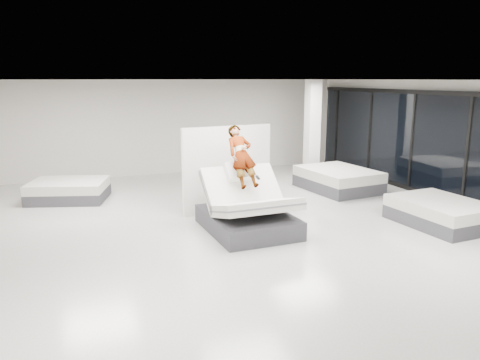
% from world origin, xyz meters
% --- Properties ---
extents(room, '(14.00, 14.04, 3.20)m').
position_xyz_m(room, '(0.00, 0.00, 1.60)').
color(room, beige).
rests_on(room, ground).
extents(hero_bed, '(1.74, 2.27, 1.44)m').
position_xyz_m(hero_bed, '(0.03, 0.18, 0.44)').
color(hero_bed, '#39383D').
rests_on(hero_bed, floor).
extents(person, '(0.59, 1.44, 1.21)m').
position_xyz_m(person, '(0.02, 0.51, 1.33)').
color(person, slate).
rests_on(person, hero_bed).
extents(remote, '(0.05, 0.14, 0.08)m').
position_xyz_m(remote, '(0.25, 0.17, 1.17)').
color(remote, black).
rests_on(remote, person).
extents(divider_panel, '(2.33, 0.35, 2.12)m').
position_xyz_m(divider_panel, '(0.14, 1.82, 1.06)').
color(divider_panel, silver).
rests_on(divider_panel, floor).
extents(flat_bed_right_far, '(1.92, 2.43, 0.63)m').
position_xyz_m(flat_bed_right_far, '(3.93, 2.77, 0.31)').
color(flat_bed_right_far, '#39383D').
rests_on(flat_bed_right_far, floor).
extents(flat_bed_right_near, '(1.66, 2.14, 0.57)m').
position_xyz_m(flat_bed_right_near, '(4.25, -0.97, 0.28)').
color(flat_bed_right_near, '#39383D').
rests_on(flat_bed_right_near, floor).
extents(flat_bed_left_far, '(2.30, 1.97, 0.54)m').
position_xyz_m(flat_bed_left_far, '(-3.53, 4.34, 0.27)').
color(flat_bed_left_far, '#39383D').
rests_on(flat_bed_left_far, floor).
extents(column, '(0.40, 0.40, 3.20)m').
position_xyz_m(column, '(4.00, 4.50, 1.60)').
color(column, silver).
rests_on(column, floor).
extents(storefront_glazing, '(0.12, 13.40, 2.92)m').
position_xyz_m(storefront_glazing, '(5.90, 0.00, 1.45)').
color(storefront_glazing, '#232B3A').
rests_on(storefront_glazing, floor).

